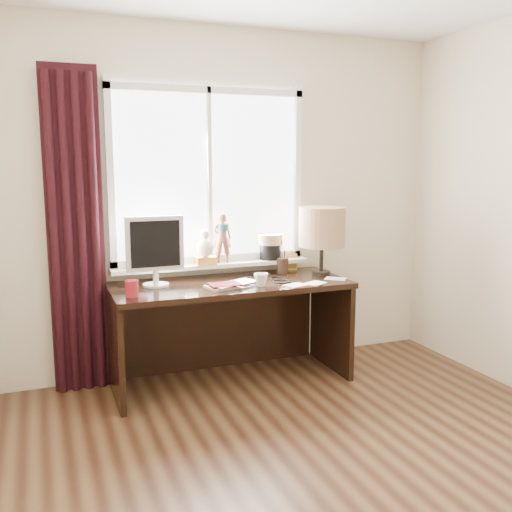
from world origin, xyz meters
name	(u,v)px	position (x,y,z in m)	size (l,w,h in m)	color
floor	(359,499)	(0.00, 0.00, 0.00)	(3.50, 4.00, 0.00)	brown
wall_back	(227,202)	(0.00, 2.00, 1.30)	(3.50, 2.60, 0.00)	beige
laptop	(234,285)	(-0.12, 1.50, 0.76)	(0.36, 0.23, 0.03)	silver
mug	(261,279)	(0.06, 1.44, 0.80)	(0.10, 0.09, 0.10)	white
red_cup	(132,289)	(-0.83, 1.45, 0.80)	(0.08, 0.08, 0.11)	maroon
window	(212,202)	(-0.14, 1.95, 1.31)	(1.52, 0.20, 1.40)	white
curtain	(75,234)	(-1.13, 1.91, 1.12)	(0.38, 0.09, 2.25)	black
desk	(227,312)	(-0.10, 1.73, 0.51)	(1.70, 0.70, 0.75)	black
monitor	(155,247)	(-0.62, 1.71, 1.03)	(0.40, 0.18, 0.49)	beige
notebook_stack	(224,286)	(-0.20, 1.47, 0.77)	(0.25, 0.20, 0.03)	beige
brush_holder	(283,265)	(0.39, 1.81, 0.81)	(0.09, 0.09, 0.25)	black
icon_frame	(291,262)	(0.51, 1.91, 0.81)	(0.10, 0.04, 0.13)	gold
table_lamp	(322,228)	(0.64, 1.65, 1.11)	(0.35, 0.35, 0.52)	black
loose_papers	(316,282)	(0.48, 1.41, 0.75)	(0.55, 0.26, 0.00)	white
desk_cables	(271,280)	(0.20, 1.60, 0.75)	(0.34, 0.32, 0.01)	black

